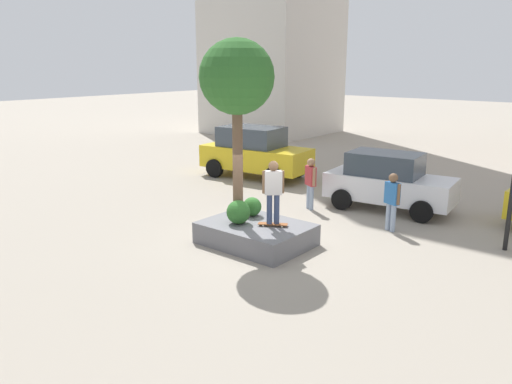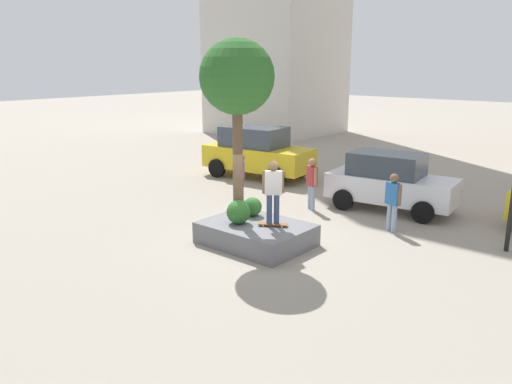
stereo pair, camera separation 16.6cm
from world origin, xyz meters
name	(u,v)px [view 1 (the left image)]	position (x,y,z in m)	size (l,w,h in m)	color
ground_plane	(260,242)	(0.00, 0.00, 0.00)	(120.00, 120.00, 0.00)	#9E9384
planter_ledge	(256,234)	(0.00, -0.16, 0.30)	(2.87, 2.12, 0.59)	slate
plaza_tree	(237,80)	(-0.54, -0.29, 4.47)	(1.99, 1.99, 4.94)	brown
boxwood_shrub	(252,207)	(-0.55, 0.33, 0.87)	(0.55, 0.55, 0.55)	#2D6628
hedge_clump	(238,212)	(-0.38, -0.47, 0.92)	(0.66, 0.66, 0.66)	#2D6628
skateboard	(273,224)	(0.50, -0.04, 0.65)	(0.80, 0.58, 0.07)	brown
skateboarder	(273,188)	(0.50, -0.04, 1.66)	(0.47, 0.46, 1.73)	navy
taxi_cab	(255,152)	(-5.44, 6.34, 1.12)	(4.95, 2.66, 2.21)	gold
police_car	(388,181)	(1.28, 5.36, 0.99)	(4.39, 2.36, 1.96)	white
pedestrian_crossing	(311,180)	(-0.76, 3.68, 1.03)	(0.54, 0.41, 1.78)	#8C9EB7
bystander_watching	(392,198)	(2.38, 3.28, 1.02)	(0.56, 0.36, 1.76)	#8C9EB7
passerby_with_bag	(240,174)	(-3.31, 2.92, 1.00)	(0.42, 0.50, 1.73)	navy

